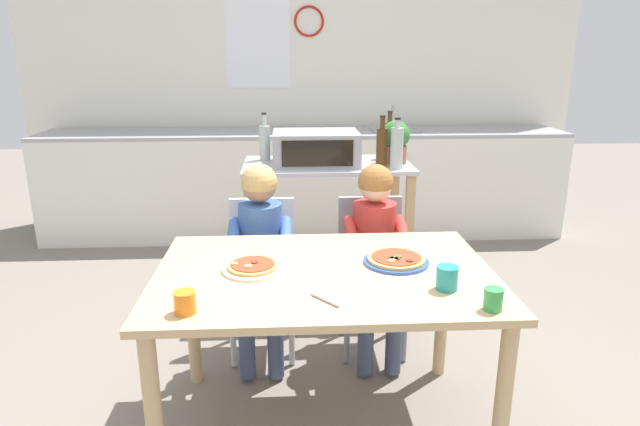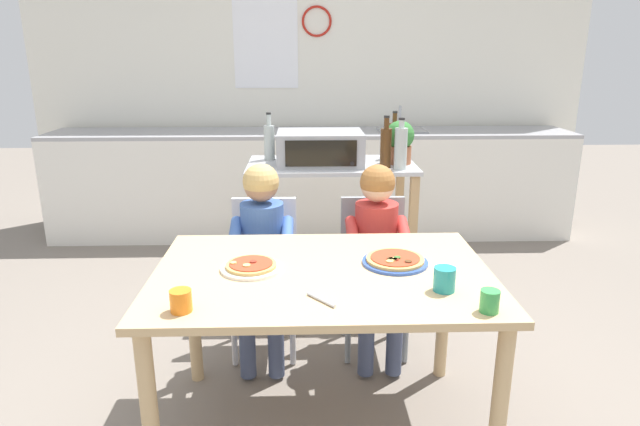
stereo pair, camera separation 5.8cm
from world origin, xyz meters
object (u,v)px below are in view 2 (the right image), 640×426
dining_chair_left (264,264)px  pizza_plate_blue_rimmed (395,261)px  drinking_cup_green (490,301)px  child_in_red_shirt (377,241)px  bottle_squat_spirits (386,147)px  kitchen_island_cart (331,210)px  child_in_blue_striped_shirt (262,241)px  potted_herb_plant (400,141)px  serving_spoon (321,300)px  bottle_slim_sauce (269,141)px  bottle_clear_vinegar (401,148)px  dining_table (322,293)px  drinking_cup_teal (444,279)px  drinking_cup_orange (181,301)px  toaster_oven (320,148)px  pizza_plate_white (251,266)px  bottle_dark_olive_oil (394,139)px  dining_chair_right (373,263)px

dining_chair_left → pizza_plate_blue_rimmed: (0.58, -0.64, 0.27)m
dining_chair_left → pizza_plate_blue_rimmed: dining_chair_left is taller
drinking_cup_green → child_in_red_shirt: bearing=104.3°
bottle_squat_spirits → drinking_cup_green: bottle_squat_spirits is taller
kitchen_island_cart → dining_chair_left: (-0.39, -0.62, -0.12)m
child_in_red_shirt → pizza_plate_blue_rimmed: child_in_red_shirt is taller
dining_chair_left → child_in_blue_striped_shirt: bearing=-90.0°
potted_herb_plant → serving_spoon: size_ratio=1.89×
bottle_slim_sauce → potted_herb_plant: (0.81, -0.15, 0.02)m
bottle_squat_spirits → potted_herb_plant: bearing=49.0°
serving_spoon → child_in_red_shirt: bearing=69.9°
bottle_clear_vinegar → dining_table: 1.31m
bottle_clear_vinegar → bottle_slim_sauce: bearing=157.8°
drinking_cup_teal → bottle_squat_spirits: bearing=90.6°
bottle_slim_sauce → drinking_cup_orange: 1.83m
toaster_oven → dining_table: toaster_oven is taller
potted_herb_plant → pizza_plate_white: 1.55m
bottle_squat_spirits → child_in_red_shirt: bearing=-101.1°
toaster_oven → child_in_red_shirt: toaster_oven is taller
bottle_slim_sauce → drinking_cup_teal: 1.83m
dining_chair_left → drinking_cup_orange: (-0.20, -1.04, 0.29)m
bottle_slim_sauce → pizza_plate_white: (0.00, -1.44, -0.27)m
toaster_oven → drinking_cup_teal: (0.40, -1.51, -0.22)m
potted_herb_plant → child_in_red_shirt: 0.86m
bottle_dark_olive_oil → potted_herb_plant: size_ratio=1.15×
bottle_squat_spirits → bottle_slim_sauce: size_ratio=1.03×
child_in_blue_striped_shirt → pizza_plate_blue_rimmed: bearing=-41.7°
toaster_oven → drinking_cup_orange: bearing=-107.5°
toaster_oven → bottle_clear_vinegar: bottle_clear_vinegar is taller
dining_chair_right → child_in_red_shirt: child_in_red_shirt is taller
bottle_squat_spirits → child_in_red_shirt: 0.73m
toaster_oven → bottle_dark_olive_oil: bearing=20.3°
bottle_slim_sauce → serving_spoon: bearing=-81.1°
serving_spoon → toaster_oven: bearing=88.3°
kitchen_island_cart → bottle_slim_sauce: size_ratio=3.47×
toaster_oven → pizza_plate_white: 1.35m
toaster_oven → drinking_cup_green: toaster_oven is taller
bottle_dark_olive_oil → drinking_cup_green: size_ratio=3.92×
kitchen_island_cart → dining_table: 1.33m
bottle_squat_spirits → drinking_cup_orange: size_ratio=4.06×
drinking_cup_orange → drinking_cup_teal: (0.92, 0.13, 0.01)m
toaster_oven → bottle_slim_sauce: 0.36m
pizza_plate_blue_rimmed → drinking_cup_orange: size_ratio=3.54×
bottle_dark_olive_oil → dining_chair_left: bearing=-135.9°
potted_herb_plant → drinking_cup_green: size_ratio=3.41×
pizza_plate_blue_rimmed → drinking_cup_teal: size_ratio=3.01×
bottle_squat_spirits → drinking_cup_orange: (-0.91, -1.53, -0.25)m
dining_chair_left → serving_spoon: dining_chair_left is taller
bottle_dark_olive_oil → dining_chair_left: bottle_dark_olive_oil is taller
potted_herb_plant → pizza_plate_blue_rimmed: bearing=-100.1°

